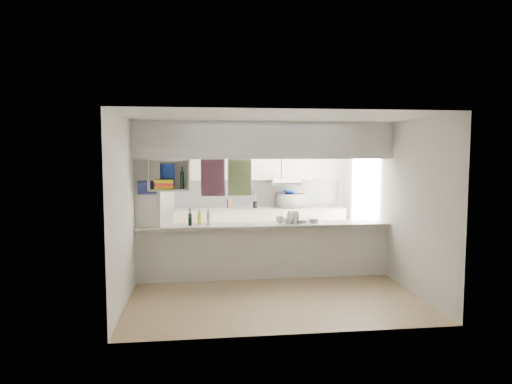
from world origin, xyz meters
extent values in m
plane|color=#9D815B|center=(0.00, 0.00, 0.00)|extent=(4.80, 4.80, 0.00)
plane|color=white|center=(0.00, 0.00, 2.60)|extent=(4.80, 4.80, 0.00)
plane|color=silver|center=(0.00, 2.40, 1.30)|extent=(4.20, 0.00, 4.20)
plane|color=silver|center=(-2.10, 0.00, 1.30)|extent=(0.00, 4.80, 4.80)
plane|color=silver|center=(2.10, 0.00, 1.30)|extent=(0.00, 4.80, 4.80)
cube|color=silver|center=(0.00, 0.00, 0.44)|extent=(4.20, 0.15, 0.88)
cube|color=#AAA595|center=(0.00, 0.00, 0.90)|extent=(4.20, 0.50, 0.04)
cube|color=white|center=(0.00, 0.00, 2.30)|extent=(4.20, 0.50, 0.60)
cube|color=silver|center=(-1.90, 0.00, 1.30)|extent=(0.40, 0.18, 2.60)
cube|color=#191E4C|center=(-1.90, -0.10, 1.55)|extent=(0.30, 0.01, 0.22)
cube|color=white|center=(-1.90, -0.10, 1.32)|extent=(0.30, 0.01, 0.24)
cube|color=#341728|center=(-0.85, 0.22, 1.68)|extent=(0.40, 0.02, 0.62)
cube|color=#165A66|center=(-0.40, 0.22, 1.68)|extent=(0.40, 0.02, 0.62)
cube|color=white|center=(-1.55, -0.10, 1.51)|extent=(0.65, 0.35, 0.02)
cube|color=white|center=(-1.55, -0.10, 1.99)|extent=(0.65, 0.35, 0.02)
cube|color=white|center=(-1.55, 0.06, 1.75)|extent=(0.65, 0.02, 0.50)
cube|color=white|center=(-1.86, -0.10, 1.75)|extent=(0.02, 0.35, 0.50)
cube|color=white|center=(-1.24, -0.10, 1.75)|extent=(0.02, 0.35, 0.50)
cube|color=yellow|center=(-1.63, -0.10, 1.55)|extent=(0.30, 0.24, 0.05)
cube|color=red|center=(-1.63, -0.10, 1.60)|extent=(0.28, 0.22, 0.05)
cube|color=yellow|center=(-1.63, -0.10, 1.65)|extent=(0.30, 0.24, 0.05)
cube|color=navy|center=(-1.60, 0.02, 1.75)|extent=(0.26, 0.02, 0.34)
cylinder|color=black|center=(-1.35, -0.10, 1.67)|extent=(0.06, 0.06, 0.28)
cube|color=beige|center=(0.20, 2.10, 0.45)|extent=(3.60, 0.60, 0.90)
cube|color=#AAA595|center=(0.20, 2.10, 0.91)|extent=(3.60, 0.63, 0.03)
cube|color=silver|center=(0.20, 2.38, 1.22)|extent=(3.60, 0.03, 0.60)
cube|color=beige|center=(0.00, 2.23, 1.88)|extent=(2.62, 0.34, 0.72)
cube|color=white|center=(0.75, 2.16, 1.48)|extent=(0.60, 0.46, 0.12)
cube|color=silver|center=(0.75, 1.93, 1.45)|extent=(0.60, 0.02, 0.05)
imported|color=white|center=(0.86, 2.08, 1.07)|extent=(0.61, 0.47, 0.30)
imported|color=navy|center=(0.82, 2.09, 1.26)|extent=(0.26, 0.26, 0.06)
cube|color=silver|center=(0.52, -0.02, 0.93)|extent=(0.46, 0.38, 0.01)
cylinder|color=white|center=(0.42, -0.04, 1.04)|extent=(0.05, 0.21, 0.21)
cylinder|color=white|center=(0.48, -0.03, 1.04)|extent=(0.05, 0.21, 0.21)
cylinder|color=white|center=(0.54, -0.02, 1.04)|extent=(0.05, 0.21, 0.21)
imported|color=white|center=(0.25, -0.03, 0.99)|extent=(0.15, 0.15, 0.11)
cylinder|color=black|center=(-1.23, -0.03, 1.02)|extent=(0.06, 0.06, 0.20)
cylinder|color=black|center=(-1.23, -0.03, 1.16)|extent=(0.02, 0.02, 0.09)
cylinder|color=olive|center=(-1.08, 0.05, 1.03)|extent=(0.06, 0.06, 0.21)
cylinder|color=olive|center=(-1.08, 0.05, 1.18)|extent=(0.02, 0.02, 0.09)
cylinder|color=silver|center=(-0.93, -0.03, 1.03)|extent=(0.06, 0.06, 0.23)
cylinder|color=silver|center=(-0.93, -0.03, 1.19)|extent=(0.02, 0.02, 0.09)
cylinder|color=silver|center=(0.40, 0.03, 0.96)|extent=(0.15, 0.15, 0.08)
cube|color=silver|center=(0.62, -0.07, 0.95)|extent=(0.15, 0.11, 0.06)
cube|color=silver|center=(0.83, 0.03, 0.95)|extent=(0.15, 0.11, 0.06)
cube|color=black|center=(0.75, -0.04, 0.93)|extent=(0.14, 0.07, 0.01)
cylinder|color=black|center=(0.10, 2.15, 0.99)|extent=(0.10, 0.10, 0.14)
cube|color=brown|center=(-0.44, 2.18, 1.01)|extent=(0.11, 0.10, 0.18)
camera|label=1|loc=(-1.07, -7.45, 2.13)|focal=32.00mm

